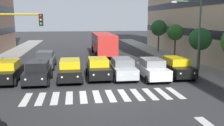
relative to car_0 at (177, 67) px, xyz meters
The scene contains 16 objects.
ground_plane 8.35m from the car_0, 33.82° to the left, with size 180.00×180.00×0.00m, color #2D2D30.
crosswalk_markings 8.35m from the car_0, 33.82° to the left, with size 10.35×2.80×0.01m.
lane_arrow_0 10.46m from the car_0, 76.14° to the left, with size 0.50×2.20×0.01m, color silver.
car_0 is the anchor object (origin of this frame).
car_1 2.37m from the car_0, 11.93° to the left, with size 2.02×4.44×1.72m.
car_2 4.73m from the car_0, ahead, with size 2.02×4.44×1.72m.
car_3 6.78m from the car_0, ahead, with size 2.02×4.44×1.72m.
car_4 9.13m from the car_0, ahead, with size 2.02×4.44×1.72m.
car_5 11.65m from the car_0, ahead, with size 2.02×4.44×1.72m.
car_6 14.08m from the car_0, ahead, with size 2.02×4.44×1.72m.
car_row2_0 13.18m from the car_0, 27.16° to the right, with size 2.02×4.44×1.72m.
bus_behind_traffic 15.44m from the car_0, 72.14° to the right, with size 2.78×10.50×3.00m.
street_lamp_left 4.03m from the car_0, 150.83° to the right, with size 2.89×0.28×6.54m.
street_tree_1 4.67m from the car_0, 143.44° to the right, with size 2.18×2.18×4.03m.
street_tree_2 10.39m from the car_0, 111.05° to the right, with size 1.98×1.98×4.22m.
street_tree_3 16.80m from the car_0, 103.12° to the right, with size 2.37×2.37×4.72m.
Camera 1 is at (1.87, 16.26, 5.02)m, focal length 41.30 mm.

